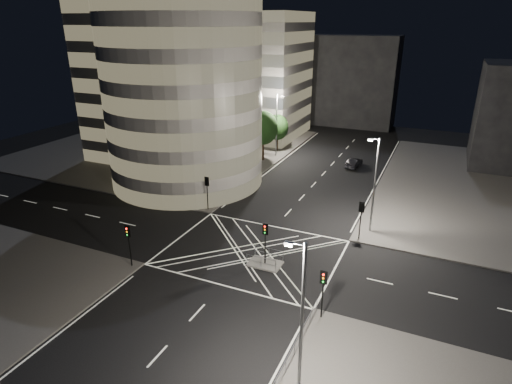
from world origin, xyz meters
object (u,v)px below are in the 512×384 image
at_px(street_lamp_left_near, 223,153).
at_px(street_lamp_right_near, 301,317).
at_px(traffic_signal_island, 265,236).
at_px(street_lamp_left_far, 277,123).
at_px(traffic_signal_nl, 129,238).
at_px(traffic_signal_fl, 207,187).
at_px(central_island, 265,264).
at_px(traffic_signal_nr, 323,285).
at_px(traffic_signal_fr, 361,213).
at_px(street_lamp_right_far, 374,182).
at_px(sedan, 354,163).

height_order(street_lamp_left_near, street_lamp_right_near, same).
distance_m(traffic_signal_island, street_lamp_left_near, 17.89).
height_order(street_lamp_left_far, street_lamp_right_near, same).
bearing_deg(traffic_signal_island, traffic_signal_nl, -153.86).
bearing_deg(street_lamp_right_near, street_lamp_left_near, 125.97).
bearing_deg(traffic_signal_fl, street_lamp_left_far, 91.57).
bearing_deg(street_lamp_right_near, traffic_signal_island, 120.75).
bearing_deg(street_lamp_right_near, central_island, 120.75).
distance_m(traffic_signal_fl, traffic_signal_island, 13.62).
relative_size(traffic_signal_nr, street_lamp_left_near, 0.40).
height_order(traffic_signal_fr, street_lamp_right_far, street_lamp_right_far).
height_order(traffic_signal_fl, traffic_signal_island, same).
bearing_deg(traffic_signal_fl, street_lamp_right_far, 6.88).
relative_size(traffic_signal_nr, traffic_signal_island, 1.00).
distance_m(street_lamp_left_near, street_lamp_right_far, 19.11).
distance_m(central_island, street_lamp_right_near, 15.54).
height_order(traffic_signal_nr, sedan, traffic_signal_nr).
bearing_deg(street_lamp_right_near, street_lamp_left_far, 113.21).
height_order(central_island, street_lamp_right_near, street_lamp_right_near).
xyz_separation_m(traffic_signal_fr, street_lamp_right_near, (0.64, -20.80, 2.63)).
bearing_deg(street_lamp_right_near, traffic_signal_nl, 158.45).
xyz_separation_m(street_lamp_right_far, street_lamp_right_near, (0.00, -23.00, 0.00)).
distance_m(traffic_signal_island, street_lamp_left_far, 33.61).
relative_size(traffic_signal_fl, street_lamp_left_near, 0.40).
xyz_separation_m(street_lamp_left_near, street_lamp_right_near, (18.87, -26.00, 0.00)).
distance_m(central_island, street_lamp_left_near, 18.52).
bearing_deg(street_lamp_right_near, traffic_signal_fr, 91.75).
distance_m(traffic_signal_fl, sedan, 25.97).
distance_m(street_lamp_left_near, sedan, 22.32).
relative_size(traffic_signal_fr, traffic_signal_island, 1.00).
xyz_separation_m(street_lamp_left_far, sedan, (12.78, -0.36, -4.84)).
distance_m(traffic_signal_fr, street_lamp_left_far, 29.63).
height_order(central_island, street_lamp_left_near, street_lamp_left_near).
bearing_deg(traffic_signal_fl, traffic_signal_island, -37.54).
relative_size(central_island, street_lamp_right_near, 0.30).
xyz_separation_m(traffic_signal_fl, street_lamp_left_far, (-0.64, 23.20, 2.63)).
distance_m(traffic_signal_fl, traffic_signal_fr, 17.60).
bearing_deg(street_lamp_left_far, street_lamp_right_near, -66.79).
bearing_deg(street_lamp_left_near, street_lamp_right_near, -54.03).
xyz_separation_m(traffic_signal_nl, traffic_signal_nr, (17.60, 0.00, 0.00)).
relative_size(traffic_signal_nl, sedan, 0.94).
distance_m(traffic_signal_nl, street_lamp_right_near, 19.78).
height_order(street_lamp_right_near, sedan, street_lamp_right_near).
bearing_deg(traffic_signal_nl, street_lamp_left_near, 91.94).
relative_size(traffic_signal_nr, street_lamp_right_far, 0.40).
relative_size(central_island, traffic_signal_nr, 0.75).
bearing_deg(traffic_signal_island, traffic_signal_nr, -37.93).
bearing_deg(street_lamp_left_near, sedan, 54.08).
height_order(street_lamp_left_far, street_lamp_right_far, same).
bearing_deg(street_lamp_left_far, traffic_signal_island, -70.05).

